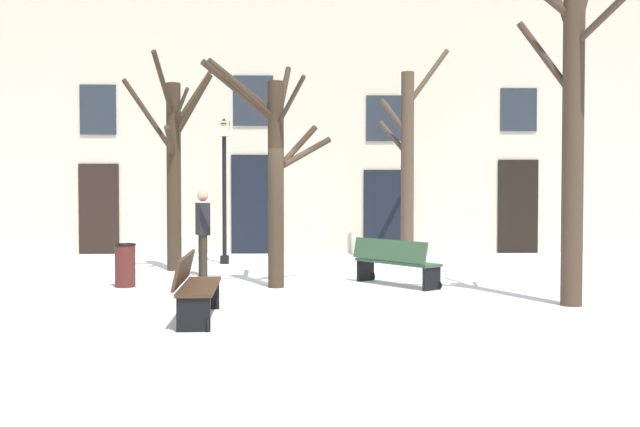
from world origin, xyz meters
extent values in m
plane|color=white|center=(0.00, 0.00, 0.00)|extent=(31.23, 31.23, 0.00)
cube|color=beige|center=(0.00, 7.78, 4.03)|extent=(19.52, 0.40, 8.06)
cube|color=black|center=(-5.96, 7.56, 1.25)|extent=(1.10, 0.08, 2.50)
cube|color=#262D38|center=(-5.96, 7.56, 3.98)|extent=(0.99, 0.06, 1.37)
cube|color=black|center=(-1.69, 7.56, 1.37)|extent=(1.22, 0.08, 2.75)
cube|color=#262D38|center=(-1.69, 7.56, 4.24)|extent=(1.10, 0.06, 1.39)
cube|color=black|center=(2.07, 7.56, 1.17)|extent=(1.37, 0.08, 2.33)
cube|color=#262D38|center=(2.07, 7.56, 3.77)|extent=(1.24, 0.06, 1.27)
cube|color=black|center=(5.72, 7.56, 1.31)|extent=(1.13, 0.08, 2.62)
cube|color=#262D38|center=(5.72, 7.56, 4.02)|extent=(1.01, 0.06, 1.20)
cylinder|color=#423326|center=(3.73, -1.60, 2.49)|extent=(0.32, 0.32, 4.99)
cylinder|color=#423326|center=(3.73, -1.16, 4.49)|extent=(0.09, 0.95, 1.31)
cylinder|color=#423326|center=(3.97, -2.07, 4.23)|extent=(0.60, 1.02, 0.71)
cylinder|color=#423326|center=(3.40, -1.33, 3.76)|extent=(0.79, 0.68, 1.26)
cylinder|color=#423326|center=(3.92, -1.40, 4.41)|extent=(0.48, 0.51, 1.00)
cylinder|color=#4C3D2D|center=(2.23, 5.07, 2.32)|extent=(0.32, 0.32, 4.64)
cylinder|color=#4C3D2D|center=(2.77, 5.36, 4.55)|extent=(1.22, 0.73, 1.52)
cylinder|color=#4C3D2D|center=(1.91, 5.09, 3.55)|extent=(0.75, 0.18, 0.92)
cylinder|color=#4C3D2D|center=(1.93, 5.33, 3.04)|extent=(0.74, 0.67, 0.92)
cylinder|color=#4C3D2D|center=(2.01, 5.47, 3.48)|extent=(0.56, 0.90, 1.03)
cylinder|color=#382B1E|center=(-3.15, 3.39, 2.04)|extent=(0.31, 0.31, 4.09)
cylinder|color=#382B1E|center=(-3.14, 2.94, 2.78)|extent=(0.14, 0.95, 0.64)
cylinder|color=#382B1E|center=(-3.24, 2.82, 3.95)|extent=(0.31, 1.22, 1.31)
cylinder|color=#382B1E|center=(-2.94, 3.05, 3.54)|extent=(0.51, 0.76, 0.74)
cylinder|color=#382B1E|center=(-2.73, 3.25, 3.55)|extent=(0.98, 0.42, 1.44)
cylinder|color=#382B1E|center=(-2.79, 3.82, 3.82)|extent=(0.85, 0.98, 1.46)
cylinder|color=#382B1E|center=(-3.67, 3.33, 3.36)|extent=(1.15, 0.23, 1.63)
cylinder|color=#382B1E|center=(-0.82, 0.55, 1.85)|extent=(0.29, 0.29, 3.70)
cylinder|color=#382B1E|center=(-1.39, -0.01, 3.40)|extent=(1.26, 1.24, 0.97)
cylinder|color=#382B1E|center=(-0.71, 0.99, 3.45)|extent=(0.33, 0.99, 1.33)
cylinder|color=#382B1E|center=(-1.21, 0.09, 3.32)|extent=(0.88, 1.02, 0.71)
cylinder|color=#382B1E|center=(-1.43, 0.66, 3.61)|extent=(1.30, 0.33, 1.08)
cylinder|color=#382B1E|center=(-0.33, 0.79, 2.41)|extent=(1.07, 0.60, 0.67)
cylinder|color=#382B1E|center=(-0.46, 0.82, 2.51)|extent=(0.84, 0.66, 0.90)
cylinder|color=#382B1E|center=(-0.57, 0.18, 3.26)|extent=(0.60, 0.82, 0.88)
cylinder|color=black|center=(-2.20, 4.78, 1.52)|extent=(0.10, 0.10, 3.04)
cylinder|color=black|center=(-2.20, 4.78, 0.10)|extent=(0.22, 0.22, 0.20)
cube|color=beige|center=(-2.20, 4.78, 3.22)|extent=(0.24, 0.24, 0.36)
cone|color=black|center=(-2.20, 4.78, 3.40)|extent=(0.30, 0.30, 0.14)
cylinder|color=#4C1E19|center=(-3.55, 0.69, 0.38)|extent=(0.36, 0.36, 0.75)
torus|color=black|center=(-3.55, 0.69, 0.77)|extent=(0.39, 0.39, 0.04)
cube|color=#3D2819|center=(-1.73, -2.62, 0.45)|extent=(0.55, 1.84, 0.05)
cube|color=#3D2819|center=(-1.94, -2.64, 0.69)|extent=(0.22, 1.82, 0.39)
cube|color=black|center=(-1.69, -3.47, 0.22)|extent=(0.42, 0.08, 0.45)
torus|color=black|center=(-1.51, -3.46, 0.08)|extent=(0.04, 0.17, 0.17)
cube|color=black|center=(-1.78, -1.78, 0.22)|extent=(0.42, 0.08, 0.45)
torus|color=black|center=(-1.60, -1.77, 0.08)|extent=(0.04, 0.17, 0.17)
cube|color=#2D4C33|center=(1.40, 0.78, 0.43)|extent=(1.47, 1.72, 0.05)
cube|color=#2D4C33|center=(1.23, 0.65, 0.66)|extent=(1.20, 1.52, 0.38)
cube|color=black|center=(1.91, 0.10, 0.21)|extent=(0.36, 0.29, 0.43)
torus|color=black|center=(2.05, 0.20, 0.08)|extent=(0.13, 0.15, 0.17)
cube|color=black|center=(0.88, 1.45, 0.21)|extent=(0.36, 0.29, 0.43)
torus|color=black|center=(1.02, 1.56, 0.08)|extent=(0.13, 0.15, 0.17)
cylinder|color=#2D271E|center=(-2.33, 2.17, 0.42)|extent=(0.14, 0.14, 0.85)
cylinder|color=#2D271E|center=(-2.40, 2.33, 0.42)|extent=(0.14, 0.14, 0.85)
cube|color=black|center=(-2.37, 2.25, 1.17)|extent=(0.34, 0.43, 0.65)
sphere|color=tan|center=(-2.37, 2.25, 1.64)|extent=(0.23, 0.23, 0.23)
camera|label=1|loc=(-0.36, -12.20, 1.73)|focal=39.85mm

